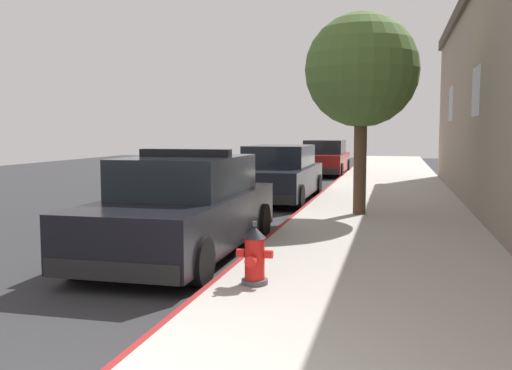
% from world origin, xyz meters
% --- Properties ---
extents(ground_plane, '(31.08, 60.00, 0.20)m').
position_xyz_m(ground_plane, '(-4.11, 10.00, -0.10)').
color(ground_plane, '#2B2B2D').
extents(sidewalk_pavement, '(3.79, 60.00, 0.13)m').
position_xyz_m(sidewalk_pavement, '(1.89, 10.00, 0.07)').
color(sidewalk_pavement, '#ADA89E').
rests_on(sidewalk_pavement, ground).
extents(curb_painted_edge, '(0.08, 60.00, 0.13)m').
position_xyz_m(curb_painted_edge, '(-0.04, 10.00, 0.07)').
color(curb_painted_edge, maroon).
rests_on(curb_painted_edge, ground).
extents(police_cruiser, '(1.94, 4.84, 1.68)m').
position_xyz_m(police_cruiser, '(-1.14, 5.62, 0.74)').
color(police_cruiser, black).
rests_on(police_cruiser, ground).
extents(parked_car_silver_ahead, '(1.94, 4.84, 1.56)m').
position_xyz_m(parked_car_silver_ahead, '(-1.09, 12.94, 0.74)').
color(parked_car_silver_ahead, black).
rests_on(parked_car_silver_ahead, ground).
extents(parked_car_dark_far, '(1.94, 4.84, 1.56)m').
position_xyz_m(parked_car_dark_far, '(-0.99, 22.79, 0.74)').
color(parked_car_dark_far, maroon).
rests_on(parked_car_dark_far, ground).
extents(fire_hydrant, '(0.44, 0.40, 0.76)m').
position_xyz_m(fire_hydrant, '(0.48, 3.71, 0.48)').
color(fire_hydrant, '#4C4C51').
rests_on(fire_hydrant, sidewalk_pavement).
extents(street_tree, '(2.47, 2.47, 4.38)m').
position_xyz_m(street_tree, '(1.34, 9.91, 3.26)').
color(street_tree, brown).
rests_on(street_tree, sidewalk_pavement).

